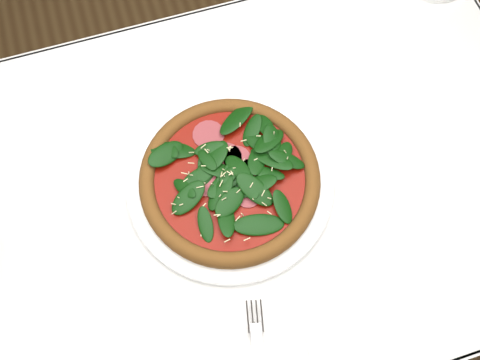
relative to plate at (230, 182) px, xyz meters
name	(u,v)px	position (x,y,z in m)	size (l,w,h in m)	color
ground	(242,272)	(0.02, 0.00, -0.76)	(6.00, 6.00, 0.00)	brown
dining_table	(243,201)	(0.02, 0.00, -0.11)	(1.21, 0.81, 0.75)	white
plate	(230,182)	(0.00, 0.00, 0.00)	(0.38, 0.38, 0.02)	white
pizza	(230,178)	(0.00, 0.00, 0.02)	(0.39, 0.39, 0.04)	brown
fork	(257,348)	(-0.04, -0.29, 0.01)	(0.06, 0.18, 0.00)	silver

